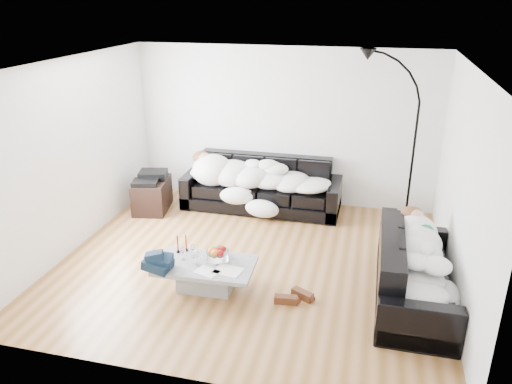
% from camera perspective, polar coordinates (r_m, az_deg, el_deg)
% --- Properties ---
extents(ground, '(5.00, 5.00, 0.00)m').
position_cam_1_polar(ground, '(6.76, -0.61, -8.02)').
color(ground, brown).
rests_on(ground, ground).
extents(wall_back, '(5.00, 0.02, 2.60)m').
position_cam_1_polar(wall_back, '(8.32, 3.24, 7.43)').
color(wall_back, silver).
rests_on(wall_back, ground).
extents(wall_left, '(0.02, 4.50, 2.60)m').
position_cam_1_polar(wall_left, '(7.23, -20.27, 3.85)').
color(wall_left, silver).
rests_on(wall_left, ground).
extents(wall_right, '(0.02, 4.50, 2.60)m').
position_cam_1_polar(wall_right, '(6.13, 22.61, 0.37)').
color(wall_right, silver).
rests_on(wall_right, ground).
extents(ceiling, '(5.00, 5.00, 0.00)m').
position_cam_1_polar(ceiling, '(5.91, -0.72, 14.38)').
color(ceiling, white).
rests_on(ceiling, ground).
extents(sofa_back, '(2.58, 0.89, 0.84)m').
position_cam_1_polar(sofa_back, '(8.23, 0.64, 0.87)').
color(sofa_back, black).
rests_on(sofa_back, ground).
extents(sofa_right, '(0.85, 1.97, 0.80)m').
position_cam_1_polar(sofa_right, '(6.09, 17.80, -8.48)').
color(sofa_right, black).
rests_on(sofa_right, ground).
extents(sleeper_back, '(2.18, 0.75, 0.44)m').
position_cam_1_polar(sleeper_back, '(8.11, 0.56, 2.18)').
color(sleeper_back, white).
rests_on(sleeper_back, sofa_back).
extents(sleeper_right, '(0.71, 1.69, 0.41)m').
position_cam_1_polar(sleeper_right, '(5.99, 18.05, -6.59)').
color(sleeper_right, white).
rests_on(sleeper_right, sofa_right).
extents(teal_cushion, '(0.42, 0.38, 0.20)m').
position_cam_1_polar(teal_cushion, '(6.49, 17.34, -3.31)').
color(teal_cushion, '#0F6D48').
rests_on(teal_cushion, sofa_right).
extents(coffee_table, '(1.20, 0.73, 0.34)m').
position_cam_1_polar(coffee_table, '(6.16, -5.74, -9.53)').
color(coffee_table, '#939699').
rests_on(coffee_table, ground).
extents(fruit_bowl, '(0.28, 0.28, 0.17)m').
position_cam_1_polar(fruit_bowl, '(6.12, -4.39, -6.92)').
color(fruit_bowl, white).
rests_on(fruit_bowl, coffee_table).
extents(wine_glass_a, '(0.09, 0.09, 0.17)m').
position_cam_1_polar(wine_glass_a, '(6.20, -7.22, -6.68)').
color(wine_glass_a, white).
rests_on(wine_glass_a, coffee_table).
extents(wine_glass_b, '(0.09, 0.09, 0.17)m').
position_cam_1_polar(wine_glass_b, '(6.15, -8.36, -6.96)').
color(wine_glass_b, white).
rests_on(wine_glass_b, coffee_table).
extents(wine_glass_c, '(0.08, 0.08, 0.17)m').
position_cam_1_polar(wine_glass_c, '(6.01, -6.73, -7.57)').
color(wine_glass_c, white).
rests_on(wine_glass_c, coffee_table).
extents(candle_left, '(0.04, 0.04, 0.23)m').
position_cam_1_polar(candle_left, '(6.31, -8.94, -5.92)').
color(candle_left, maroon).
rests_on(candle_left, coffee_table).
extents(candle_right, '(0.04, 0.04, 0.22)m').
position_cam_1_polar(candle_right, '(6.34, -7.99, -5.81)').
color(candle_right, maroon).
rests_on(candle_right, coffee_table).
extents(newspaper_a, '(0.35, 0.29, 0.01)m').
position_cam_1_polar(newspaper_a, '(5.91, -3.22, -8.93)').
color(newspaper_a, silver).
rests_on(newspaper_a, coffee_table).
extents(newspaper_b, '(0.32, 0.27, 0.01)m').
position_cam_1_polar(newspaper_b, '(5.90, -5.61, -9.03)').
color(newspaper_b, silver).
rests_on(newspaper_b, coffee_table).
extents(navy_jacket, '(0.37, 0.32, 0.17)m').
position_cam_1_polar(navy_jacket, '(5.99, -10.98, -7.13)').
color(navy_jacket, black).
rests_on(navy_jacket, coffee_table).
extents(shoes, '(0.49, 0.37, 0.10)m').
position_cam_1_polar(shoes, '(5.99, 4.33, -11.86)').
color(shoes, '#472311').
rests_on(shoes, ground).
extents(av_cabinet, '(0.64, 0.83, 0.51)m').
position_cam_1_polar(av_cabinet, '(8.41, -11.80, -0.33)').
color(av_cabinet, black).
rests_on(av_cabinet, ground).
extents(stereo, '(0.51, 0.43, 0.13)m').
position_cam_1_polar(stereo, '(8.30, -11.97, 1.72)').
color(stereo, black).
rests_on(stereo, av_cabinet).
extents(floor_lamp, '(0.89, 0.49, 2.31)m').
position_cam_1_polar(floor_lamp, '(7.93, 17.57, 4.59)').
color(floor_lamp, black).
rests_on(floor_lamp, ground).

